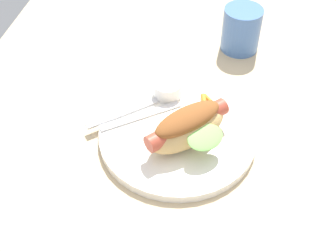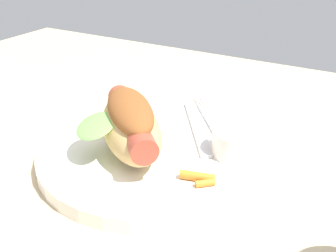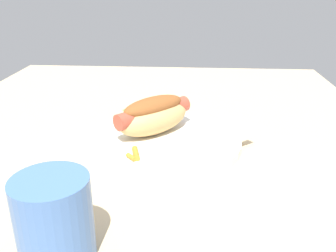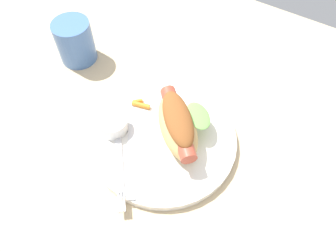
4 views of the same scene
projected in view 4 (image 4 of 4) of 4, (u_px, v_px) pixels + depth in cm
name	position (u px, v px, depth cm)	size (l,w,h in cm)	color
ground_plane	(162.00, 128.00, 62.55)	(120.00, 90.00, 1.80)	tan
plate	(164.00, 139.00, 59.07)	(26.25, 26.25, 1.60)	white
hot_dog	(178.00, 124.00, 55.93)	(14.28, 14.27, 6.42)	tan
sauce_ramekin	(113.00, 124.00, 58.22)	(5.21, 5.21, 2.82)	white
fork	(119.00, 166.00, 54.98)	(10.64, 12.73, 0.40)	silver
knife	(130.00, 158.00, 55.82)	(14.67, 1.40, 0.36)	silver
carrot_garnish	(140.00, 104.00, 62.02)	(3.87, 2.30, 0.92)	orange
drinking_cup	(75.00, 42.00, 68.03)	(7.77, 7.77, 9.07)	#4770B2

